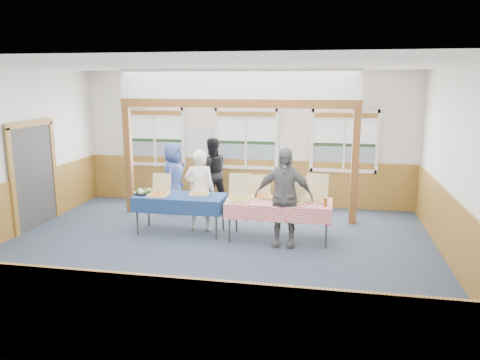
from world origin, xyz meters
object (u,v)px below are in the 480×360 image
at_px(table_left, 180,198).
at_px(woman_black, 212,173).
at_px(man_blue, 173,178).
at_px(woman_white, 200,190).
at_px(table_right, 279,204).
at_px(person_grey, 284,197).

xyz_separation_m(table_left, woman_black, (0.13, 1.99, 0.13)).
height_order(woman_black, man_blue, woman_black).
distance_m(woman_white, man_blue, 1.55).
height_order(table_left, woman_white, woman_white).
relative_size(table_right, woman_black, 1.19).
height_order(woman_black, person_grey, person_grey).
height_order(table_left, woman_black, woman_black).
bearing_deg(woman_white, table_right, 161.38).
relative_size(table_left, woman_white, 1.15).
height_order(woman_white, person_grey, person_grey).
distance_m(woman_black, man_blue, 0.94).
bearing_deg(man_blue, person_grey, -126.83).
height_order(man_blue, person_grey, person_grey).
bearing_deg(table_left, table_right, 11.41).
relative_size(woman_black, person_grey, 0.91).
bearing_deg(woman_white, woman_black, -91.55).
bearing_deg(table_right, woman_black, 132.80).
xyz_separation_m(table_right, man_blue, (-2.59, 1.51, 0.09)).
xyz_separation_m(table_left, man_blue, (-0.63, 1.43, 0.10)).
distance_m(table_left, woman_white, 0.42).
height_order(table_right, woman_black, woman_black).
xyz_separation_m(table_left, woman_white, (0.34, 0.22, 0.12)).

